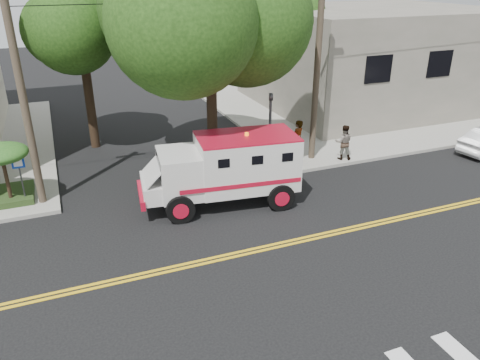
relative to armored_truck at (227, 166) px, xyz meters
name	(u,v)px	position (x,y,z in m)	size (l,w,h in m)	color
ground	(235,255)	(-1.04, -3.50, -1.53)	(100.00, 100.00, 0.00)	black
sidewalk_ne	(351,106)	(12.46, 10.00, -1.46)	(17.00, 17.00, 0.15)	gray
building_right	(371,56)	(13.96, 10.50, 1.62)	(14.00, 12.00, 6.00)	#666357
utility_pole_left	(21,89)	(-6.64, 2.50, 2.97)	(0.28, 0.28, 9.00)	#382D23
utility_pole_right	(317,65)	(5.26, 2.70, 2.97)	(0.28, 0.28, 9.00)	#382D23
tree_main	(222,1)	(0.90, 2.71, 5.66)	(6.08, 5.70, 9.85)	black
tree_left	(88,30)	(-3.72, 8.28, 4.20)	(4.48, 4.20, 7.70)	black
tree_right	(275,9)	(7.80, 12.27, 4.56)	(4.80, 4.50, 8.20)	black
traffic_signal	(270,125)	(2.76, 2.10, 0.69)	(0.15, 0.18, 3.60)	#3F3F42
accessibility_sign	(20,173)	(-7.24, 2.67, -0.17)	(0.45, 0.10, 2.02)	#3F3F42
armored_truck	(227,166)	(0.00, 0.00, 0.00)	(6.14, 2.97, 2.70)	silver
pedestrian_a	(297,140)	(4.46, 2.70, -0.43)	(0.70, 0.46, 1.92)	gray
pedestrian_b	(344,142)	(6.52, 2.00, -0.56)	(0.80, 0.62, 1.65)	gray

